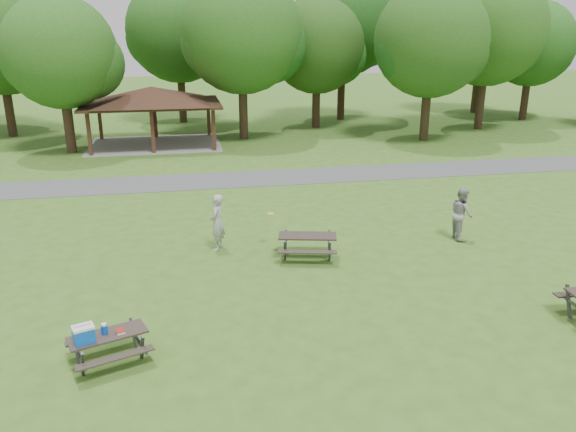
% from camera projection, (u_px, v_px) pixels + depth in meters
% --- Properties ---
extents(ground, '(160.00, 160.00, 0.00)m').
position_uv_depth(ground, '(280.00, 308.00, 15.45)').
color(ground, '#36601B').
rests_on(ground, ground).
extents(asphalt_path, '(120.00, 3.20, 0.02)m').
position_uv_depth(asphalt_path, '(231.00, 180.00, 28.46)').
color(asphalt_path, '#474749').
rests_on(asphalt_path, ground).
extents(pavilion, '(8.60, 7.01, 3.76)m').
position_uv_depth(pavilion, '(152.00, 98.00, 36.06)').
color(pavilion, '#331E12').
rests_on(pavilion, ground).
extents(tree_row_c, '(8.19, 7.80, 10.67)m').
position_uv_depth(tree_row_c, '(0.00, 40.00, 37.81)').
color(tree_row_c, black).
rests_on(tree_row_c, ground).
extents(tree_row_d, '(6.93, 6.60, 9.27)m').
position_uv_depth(tree_row_d, '(62.00, 56.00, 32.92)').
color(tree_row_d, '#301E15').
rests_on(tree_row_d, ground).
extents(tree_row_e, '(8.40, 8.00, 11.02)m').
position_uv_depth(tree_row_e, '(243.00, 36.00, 36.94)').
color(tree_row_e, black).
rests_on(tree_row_e, ground).
extents(tree_row_f, '(7.35, 7.00, 9.55)m').
position_uv_depth(tree_row_f, '(318.00, 49.00, 41.59)').
color(tree_row_f, black).
rests_on(tree_row_f, ground).
extents(tree_row_g, '(7.77, 7.40, 10.25)m').
position_uv_depth(tree_row_g, '(432.00, 44.00, 36.48)').
color(tree_row_g, black).
rests_on(tree_row_g, ground).
extents(tree_row_h, '(8.61, 8.20, 11.37)m').
position_uv_depth(tree_row_h, '(489.00, 32.00, 40.61)').
color(tree_row_h, '#311F15').
rests_on(tree_row_h, ground).
extents(tree_row_i, '(7.14, 6.80, 9.52)m').
position_uv_depth(tree_row_i, '(533.00, 46.00, 45.32)').
color(tree_row_i, '#301D15').
rests_on(tree_row_i, ground).
extents(tree_deep_b, '(8.40, 8.00, 11.13)m').
position_uv_depth(tree_deep_b, '(180.00, 34.00, 43.61)').
color(tree_deep_b, black).
rests_on(tree_deep_b, ground).
extents(tree_deep_c, '(8.82, 8.40, 11.90)m').
position_uv_depth(tree_deep_c, '(344.00, 26.00, 44.88)').
color(tree_deep_c, black).
rests_on(tree_deep_c, ground).
extents(tree_deep_d, '(8.40, 8.00, 11.27)m').
position_uv_depth(tree_deep_d, '(483.00, 31.00, 48.78)').
color(tree_deep_d, black).
rests_on(tree_deep_d, ground).
extents(picnic_table_near, '(2.09, 1.88, 1.20)m').
position_uv_depth(picnic_table_near, '(101.00, 338.00, 12.66)').
color(picnic_table_near, '#2D2421').
rests_on(picnic_table_near, ground).
extents(picnic_table_middle, '(2.22, 1.93, 0.83)m').
position_uv_depth(picnic_table_middle, '(307.00, 241.00, 18.66)').
color(picnic_table_middle, '#2B241F').
rests_on(picnic_table_middle, ground).
extents(frisbee_in_flight, '(0.29, 0.29, 0.02)m').
position_uv_depth(frisbee_in_flight, '(271.00, 214.00, 19.40)').
color(frisbee_in_flight, gold).
rests_on(frisbee_in_flight, ground).
extents(frisbee_thrower, '(0.69, 0.84, 1.97)m').
position_uv_depth(frisbee_thrower, '(217.00, 222.00, 19.27)').
color(frisbee_thrower, '#A4A4A7').
rests_on(frisbee_thrower, ground).
extents(frisbee_catcher, '(0.78, 0.97, 1.92)m').
position_uv_depth(frisbee_catcher, '(461.00, 214.00, 20.27)').
color(frisbee_catcher, '#959598').
rests_on(frisbee_catcher, ground).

